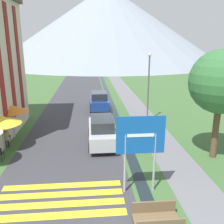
{
  "coord_description": "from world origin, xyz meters",
  "views": [
    {
      "loc": [
        -1.13,
        -6.07,
        6.48
      ],
      "look_at": [
        0.33,
        10.0,
        1.95
      ],
      "focal_mm": 40.0,
      "sensor_mm": 36.0,
      "label": 1
    }
  ],
  "objects_px": {
    "parked_car_near": "(102,130)",
    "person_seated_near": "(6,137)",
    "footbridge": "(157,220)",
    "parked_car_far": "(99,101)",
    "cafe_umbrella_middle_yellow": "(1,120)",
    "cafe_umbrella_rear_orange": "(12,109)",
    "road_sign": "(140,142)",
    "streetlamp": "(149,82)",
    "tree_by_path": "(221,82)",
    "cafe_chair_far_left": "(6,136)"
  },
  "relations": [
    {
      "from": "streetlamp",
      "to": "parked_car_near",
      "type": "bearing_deg",
      "value": -132.4
    },
    {
      "from": "parked_car_near",
      "to": "parked_car_far",
      "type": "bearing_deg",
      "value": 88.79
    },
    {
      "from": "parked_car_far",
      "to": "cafe_chair_far_left",
      "type": "height_order",
      "value": "parked_car_far"
    },
    {
      "from": "cafe_umbrella_rear_orange",
      "to": "tree_by_path",
      "type": "relative_size",
      "value": 0.38
    },
    {
      "from": "footbridge",
      "to": "cafe_umbrella_middle_yellow",
      "type": "bearing_deg",
      "value": 135.86
    },
    {
      "from": "parked_car_far",
      "to": "cafe_umbrella_middle_yellow",
      "type": "distance_m",
      "value": 10.96
    },
    {
      "from": "footbridge",
      "to": "parked_car_far",
      "type": "distance_m",
      "value": 16.47
    },
    {
      "from": "parked_car_far",
      "to": "streetlamp",
      "type": "distance_m",
      "value": 6.12
    },
    {
      "from": "road_sign",
      "to": "tree_by_path",
      "type": "relative_size",
      "value": 0.57
    },
    {
      "from": "parked_car_near",
      "to": "cafe_umbrella_rear_orange",
      "type": "relative_size",
      "value": 1.92
    },
    {
      "from": "cafe_umbrella_middle_yellow",
      "to": "cafe_umbrella_rear_orange",
      "type": "distance_m",
      "value": 2.11
    },
    {
      "from": "footbridge",
      "to": "cafe_umbrella_rear_orange",
      "type": "distance_m",
      "value": 12.42
    },
    {
      "from": "parked_car_far",
      "to": "streetlamp",
      "type": "relative_size",
      "value": 0.68
    },
    {
      "from": "parked_car_near",
      "to": "parked_car_far",
      "type": "distance_m",
      "value": 8.52
    },
    {
      "from": "road_sign",
      "to": "parked_car_near",
      "type": "relative_size",
      "value": 0.8
    },
    {
      "from": "road_sign",
      "to": "cafe_umbrella_rear_orange",
      "type": "xyz_separation_m",
      "value": [
        -7.44,
        7.37,
        -0.31
      ]
    },
    {
      "from": "parked_car_near",
      "to": "tree_by_path",
      "type": "bearing_deg",
      "value": -22.1
    },
    {
      "from": "parked_car_near",
      "to": "cafe_umbrella_rear_orange",
      "type": "bearing_deg",
      "value": 164.25
    },
    {
      "from": "cafe_chair_far_left",
      "to": "streetlamp",
      "type": "bearing_deg",
      "value": 22.86
    },
    {
      "from": "parked_car_near",
      "to": "person_seated_near",
      "type": "xyz_separation_m",
      "value": [
        -6.09,
        -0.01,
        -0.23
      ]
    },
    {
      "from": "streetlamp",
      "to": "tree_by_path",
      "type": "distance_m",
      "value": 7.49
    },
    {
      "from": "footbridge",
      "to": "person_seated_near",
      "type": "distance_m",
      "value": 11.01
    },
    {
      "from": "footbridge",
      "to": "cafe_umbrella_rear_orange",
      "type": "xyz_separation_m",
      "value": [
        -7.67,
        9.59,
        1.85
      ]
    },
    {
      "from": "road_sign",
      "to": "parked_car_far",
      "type": "height_order",
      "value": "road_sign"
    },
    {
      "from": "footbridge",
      "to": "parked_car_near",
      "type": "bearing_deg",
      "value": 101.49
    },
    {
      "from": "road_sign",
      "to": "cafe_umbrella_middle_yellow",
      "type": "distance_m",
      "value": 9.16
    },
    {
      "from": "tree_by_path",
      "to": "streetlamp",
      "type": "bearing_deg",
      "value": 107.97
    },
    {
      "from": "cafe_umbrella_rear_orange",
      "to": "streetlamp",
      "type": "distance_m",
      "value": 10.59
    },
    {
      "from": "parked_car_near",
      "to": "person_seated_near",
      "type": "relative_size",
      "value": 3.59
    },
    {
      "from": "cafe_umbrella_rear_orange",
      "to": "streetlamp",
      "type": "bearing_deg",
      "value": 15.16
    },
    {
      "from": "footbridge",
      "to": "parked_car_near",
      "type": "relative_size",
      "value": 0.38
    },
    {
      "from": "footbridge",
      "to": "person_seated_near",
      "type": "relative_size",
      "value": 1.37
    },
    {
      "from": "parked_car_far",
      "to": "cafe_umbrella_rear_orange",
      "type": "xyz_separation_m",
      "value": [
        -6.25,
        -6.81,
        1.17
      ]
    },
    {
      "from": "footbridge",
      "to": "parked_car_near",
      "type": "height_order",
      "value": "parked_car_near"
    },
    {
      "from": "road_sign",
      "to": "cafe_umbrella_middle_yellow",
      "type": "height_order",
      "value": "road_sign"
    },
    {
      "from": "parked_car_far",
      "to": "person_seated_near",
      "type": "bearing_deg",
      "value": -126.3
    },
    {
      "from": "parked_car_far",
      "to": "person_seated_near",
      "type": "relative_size",
      "value": 3.11
    },
    {
      "from": "cafe_umbrella_rear_orange",
      "to": "person_seated_near",
      "type": "relative_size",
      "value": 1.87
    },
    {
      "from": "person_seated_near",
      "to": "tree_by_path",
      "type": "height_order",
      "value": "tree_by_path"
    },
    {
      "from": "parked_car_far",
      "to": "cafe_umbrella_rear_orange",
      "type": "relative_size",
      "value": 1.66
    },
    {
      "from": "cafe_chair_far_left",
      "to": "person_seated_near",
      "type": "relative_size",
      "value": 0.69
    },
    {
      "from": "footbridge",
      "to": "streetlamp",
      "type": "xyz_separation_m",
      "value": [
        2.48,
        12.34,
        3.1
      ]
    },
    {
      "from": "cafe_umbrella_rear_orange",
      "to": "person_seated_near",
      "type": "distance_m",
      "value": 2.22
    },
    {
      "from": "cafe_umbrella_middle_yellow",
      "to": "person_seated_near",
      "type": "relative_size",
      "value": 1.89
    },
    {
      "from": "cafe_chair_far_left",
      "to": "cafe_umbrella_rear_orange",
      "type": "bearing_deg",
      "value": 80.81
    },
    {
      "from": "road_sign",
      "to": "footbridge",
      "type": "height_order",
      "value": "road_sign"
    },
    {
      "from": "parked_car_near",
      "to": "cafe_chair_far_left",
      "type": "bearing_deg",
      "value": 174.26
    },
    {
      "from": "footbridge",
      "to": "parked_car_far",
      "type": "height_order",
      "value": "parked_car_far"
    },
    {
      "from": "parked_car_far",
      "to": "cafe_umbrella_middle_yellow",
      "type": "xyz_separation_m",
      "value": [
        -6.29,
        -8.91,
        1.02
      ]
    },
    {
      "from": "cafe_umbrella_rear_orange",
      "to": "person_seated_near",
      "type": "xyz_separation_m",
      "value": [
        -0.01,
        -1.72,
        -1.39
      ]
    }
  ]
}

